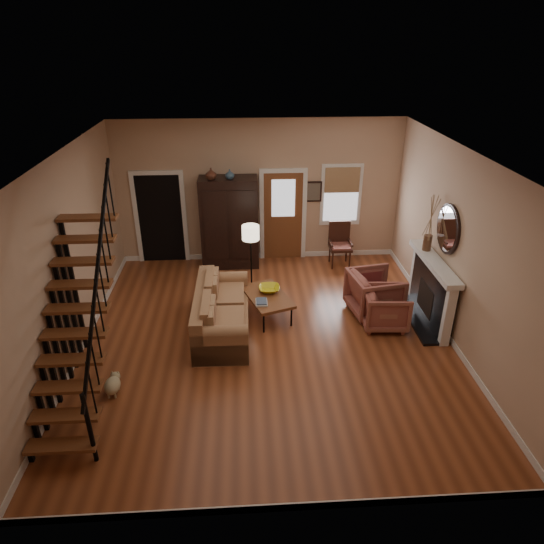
{
  "coord_description": "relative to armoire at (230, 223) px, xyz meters",
  "views": [
    {
      "loc": [
        -0.37,
        -7.25,
        5.01
      ],
      "look_at": [
        0.1,
        0.4,
        1.15
      ],
      "focal_mm": 32.0,
      "sensor_mm": 36.0,
      "label": 1
    }
  ],
  "objects": [
    {
      "name": "room",
      "position": [
        0.29,
        -1.39,
        0.46
      ],
      "size": [
        7.0,
        7.33,
        3.3
      ],
      "color": "brown",
      "rests_on": "ground"
    },
    {
      "name": "staircase",
      "position": [
        -2.08,
        -4.45,
        0.55
      ],
      "size": [
        0.94,
        2.8,
        3.2
      ],
      "primitive_type": null,
      "color": "brown",
      "rests_on": "ground"
    },
    {
      "name": "fireplace",
      "position": [
        3.83,
        -2.65,
        -0.31
      ],
      "size": [
        0.33,
        1.95,
        2.3
      ],
      "color": "black",
      "rests_on": "ground"
    },
    {
      "name": "armoire",
      "position": [
        0.0,
        0.0,
        0.0
      ],
      "size": [
        1.3,
        0.6,
        2.1
      ],
      "primitive_type": null,
      "color": "black",
      "rests_on": "ground"
    },
    {
      "name": "vase_a",
      "position": [
        -0.35,
        -0.1,
        1.17
      ],
      "size": [
        0.24,
        0.24,
        0.25
      ],
      "primitive_type": "imported",
      "color": "#4C2619",
      "rests_on": "armoire"
    },
    {
      "name": "vase_b",
      "position": [
        0.05,
        -0.1,
        1.16
      ],
      "size": [
        0.2,
        0.2,
        0.21
      ],
      "primitive_type": "imported",
      "color": "#334C60",
      "rests_on": "armoire"
    },
    {
      "name": "sofa",
      "position": [
        -0.11,
        -2.81,
        -0.64
      ],
      "size": [
        0.97,
        2.2,
        0.82
      ],
      "primitive_type": null,
      "rotation": [
        0.0,
        0.0,
        -0.01
      ],
      "color": "#9C6C47",
      "rests_on": "ground"
    },
    {
      "name": "coffee_table",
      "position": [
        0.73,
        -2.35,
        -0.82
      ],
      "size": [
        1.05,
        1.35,
        0.46
      ],
      "primitive_type": null,
      "rotation": [
        0.0,
        0.0,
        0.33
      ],
      "color": "brown",
      "rests_on": "ground"
    },
    {
      "name": "bowl",
      "position": [
        0.78,
        -2.2,
        -0.54
      ],
      "size": [
        0.41,
        0.41,
        0.1
      ],
      "primitive_type": "imported",
      "color": "gold",
      "rests_on": "coffee_table"
    },
    {
      "name": "books",
      "position": [
        0.61,
        -2.65,
        -0.57
      ],
      "size": [
        0.22,
        0.3,
        0.06
      ],
      "primitive_type": null,
      "color": "beige",
      "rests_on": "coffee_table"
    },
    {
      "name": "armchair_left",
      "position": [
        2.9,
        -2.83,
        -0.68
      ],
      "size": [
        0.87,
        0.85,
        0.75
      ],
      "primitive_type": "imported",
      "rotation": [
        0.0,
        0.0,
        1.5
      ],
      "color": "maroon",
      "rests_on": "ground"
    },
    {
      "name": "armchair_right",
      "position": [
        2.82,
        -2.36,
        -0.62
      ],
      "size": [
        1.08,
        1.06,
        0.86
      ],
      "primitive_type": "imported",
      "rotation": [
        0.0,
        0.0,
        1.74
      ],
      "color": "maroon",
      "rests_on": "ground"
    },
    {
      "name": "floor_lamp",
      "position": [
        0.45,
        -1.44,
        -0.29
      ],
      "size": [
        0.46,
        0.46,
        1.52
      ],
      "primitive_type": null,
      "rotation": [
        0.0,
        0.0,
        0.42
      ],
      "color": "black",
      "rests_on": "ground"
    },
    {
      "name": "side_chair",
      "position": [
        2.55,
        -0.2,
        -0.54
      ],
      "size": [
        0.54,
        0.54,
        1.02
      ],
      "primitive_type": null,
      "color": "#381B11",
      "rests_on": "ground"
    },
    {
      "name": "dog",
      "position": [
        -1.74,
        -4.47,
        -0.91
      ],
      "size": [
        0.25,
        0.4,
        0.29
      ],
      "primitive_type": null,
      "rotation": [
        0.0,
        0.0,
        -0.04
      ],
      "color": "tan",
      "rests_on": "ground"
    }
  ]
}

